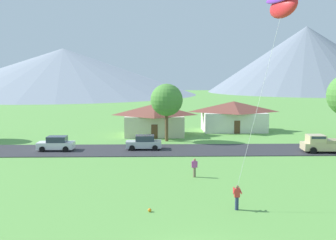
{
  "coord_description": "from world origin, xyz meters",
  "views": [
    {
      "loc": [
        -1.65,
        -17.07,
        9.0
      ],
      "look_at": [
        -1.02,
        10.2,
        5.71
      ],
      "focal_mm": 40.56,
      "sensor_mm": 36.0,
      "label": 1
    }
  ],
  "objects_px": {
    "parked_car_white_mid_west": "(56,144)",
    "watcher_person": "(194,167)",
    "house_leftmost": "(155,119)",
    "parked_car_silver_west_end": "(144,143)",
    "pickup_truck_sand_west_side": "(324,144)",
    "tree_near_left": "(167,100)",
    "kite_flyer_with_kite": "(282,10)",
    "soccer_ball": "(150,210)",
    "house_left_center": "(233,116)"
  },
  "relations": [
    {
      "from": "parked_car_white_mid_west",
      "to": "watcher_person",
      "type": "relative_size",
      "value": 2.51
    },
    {
      "from": "house_leftmost",
      "to": "parked_car_silver_west_end",
      "type": "height_order",
      "value": "house_leftmost"
    },
    {
      "from": "pickup_truck_sand_west_side",
      "to": "parked_car_white_mid_west",
      "type": "bearing_deg",
      "value": 176.91
    },
    {
      "from": "tree_near_left",
      "to": "kite_flyer_with_kite",
      "type": "relative_size",
      "value": 0.53
    },
    {
      "from": "kite_flyer_with_kite",
      "to": "soccer_ball",
      "type": "bearing_deg",
      "value": -164.74
    },
    {
      "from": "house_left_center",
      "to": "soccer_ball",
      "type": "relative_size",
      "value": 43.88
    },
    {
      "from": "house_left_center",
      "to": "watcher_person",
      "type": "height_order",
      "value": "house_left_center"
    },
    {
      "from": "house_left_center",
      "to": "kite_flyer_with_kite",
      "type": "relative_size",
      "value": 0.72
    },
    {
      "from": "soccer_ball",
      "to": "house_leftmost",
      "type": "bearing_deg",
      "value": 90.07
    },
    {
      "from": "parked_car_white_mid_west",
      "to": "soccer_ball",
      "type": "relative_size",
      "value": 17.5
    },
    {
      "from": "parked_car_white_mid_west",
      "to": "watcher_person",
      "type": "distance_m",
      "value": 19.31
    },
    {
      "from": "house_leftmost",
      "to": "kite_flyer_with_kite",
      "type": "bearing_deg",
      "value": -72.69
    },
    {
      "from": "parked_car_white_mid_west",
      "to": "tree_near_left",
      "type": "bearing_deg",
      "value": 25.79
    },
    {
      "from": "tree_near_left",
      "to": "parked_car_white_mid_west",
      "type": "relative_size",
      "value": 1.85
    },
    {
      "from": "parked_car_white_mid_west",
      "to": "soccer_ball",
      "type": "height_order",
      "value": "parked_car_white_mid_west"
    },
    {
      "from": "watcher_person",
      "to": "house_leftmost",
      "type": "bearing_deg",
      "value": 99.18
    },
    {
      "from": "kite_flyer_with_kite",
      "to": "watcher_person",
      "type": "relative_size",
      "value": 8.7
    },
    {
      "from": "parked_car_silver_west_end",
      "to": "kite_flyer_with_kite",
      "type": "xyz_separation_m",
      "value": [
        10.28,
        -18.28,
        12.52
      ]
    },
    {
      "from": "tree_near_left",
      "to": "watcher_person",
      "type": "relative_size",
      "value": 4.64
    },
    {
      "from": "parked_car_white_mid_west",
      "to": "watcher_person",
      "type": "height_order",
      "value": "parked_car_white_mid_west"
    },
    {
      "from": "house_left_center",
      "to": "tree_near_left",
      "type": "xyz_separation_m",
      "value": [
        -10.88,
        -9.26,
        3.12
      ]
    },
    {
      "from": "kite_flyer_with_kite",
      "to": "soccer_ball",
      "type": "height_order",
      "value": "kite_flyer_with_kite"
    },
    {
      "from": "kite_flyer_with_kite",
      "to": "soccer_ball",
      "type": "relative_size",
      "value": 60.71
    },
    {
      "from": "parked_car_silver_west_end",
      "to": "parked_car_white_mid_west",
      "type": "distance_m",
      "value": 10.35
    },
    {
      "from": "soccer_ball",
      "to": "parked_car_white_mid_west",
      "type": "bearing_deg",
      "value": 119.63
    },
    {
      "from": "house_leftmost",
      "to": "kite_flyer_with_kite",
      "type": "height_order",
      "value": "kite_flyer_with_kite"
    },
    {
      "from": "tree_near_left",
      "to": "kite_flyer_with_kite",
      "type": "distance_m",
      "value": 26.46
    },
    {
      "from": "watcher_person",
      "to": "soccer_ball",
      "type": "distance_m",
      "value": 9.26
    },
    {
      "from": "parked_car_white_mid_west",
      "to": "pickup_truck_sand_west_side",
      "type": "distance_m",
      "value": 31.24
    },
    {
      "from": "tree_near_left",
      "to": "kite_flyer_with_kite",
      "type": "bearing_deg",
      "value": -72.86
    },
    {
      "from": "house_left_center",
      "to": "parked_car_silver_west_end",
      "type": "bearing_deg",
      "value": -132.18
    },
    {
      "from": "pickup_truck_sand_west_side",
      "to": "soccer_ball",
      "type": "xyz_separation_m",
      "value": [
        -19.66,
        -18.58,
        -0.94
      ]
    },
    {
      "from": "house_left_center",
      "to": "soccer_ball",
      "type": "height_order",
      "value": "house_left_center"
    },
    {
      "from": "kite_flyer_with_kite",
      "to": "watcher_person",
      "type": "xyz_separation_m",
      "value": [
        -5.36,
        5.96,
        -12.51
      ]
    },
    {
      "from": "parked_car_silver_west_end",
      "to": "pickup_truck_sand_west_side",
      "type": "bearing_deg",
      "value": -5.96
    },
    {
      "from": "house_leftmost",
      "to": "soccer_ball",
      "type": "height_order",
      "value": "house_leftmost"
    },
    {
      "from": "house_leftmost",
      "to": "watcher_person",
      "type": "height_order",
      "value": "house_leftmost"
    },
    {
      "from": "house_left_center",
      "to": "pickup_truck_sand_west_side",
      "type": "height_order",
      "value": "house_left_center"
    },
    {
      "from": "watcher_person",
      "to": "parked_car_silver_west_end",
      "type": "bearing_deg",
      "value": 111.78
    },
    {
      "from": "kite_flyer_with_kite",
      "to": "pickup_truck_sand_west_side",
      "type": "bearing_deg",
      "value": 56.72
    },
    {
      "from": "house_left_center",
      "to": "kite_flyer_with_kite",
      "type": "height_order",
      "value": "kite_flyer_with_kite"
    },
    {
      "from": "parked_car_silver_west_end",
      "to": "pickup_truck_sand_west_side",
      "type": "distance_m",
      "value": 20.97
    },
    {
      "from": "house_leftmost",
      "to": "tree_near_left",
      "type": "bearing_deg",
      "value": -71.92
    },
    {
      "from": "house_left_center",
      "to": "parked_car_silver_west_end",
      "type": "xyz_separation_m",
      "value": [
        -13.71,
        -15.13,
        -1.59
      ]
    },
    {
      "from": "watcher_person",
      "to": "soccer_ball",
      "type": "relative_size",
      "value": 6.98
    },
    {
      "from": "house_leftmost",
      "to": "house_left_center",
      "type": "xyz_separation_m",
      "value": [
        12.56,
        4.12,
        0.03
      ]
    },
    {
      "from": "kite_flyer_with_kite",
      "to": "parked_car_white_mid_west",
      "type": "bearing_deg",
      "value": 139.22
    },
    {
      "from": "house_left_center",
      "to": "tree_near_left",
      "type": "height_order",
      "value": "tree_near_left"
    },
    {
      "from": "watcher_person",
      "to": "kite_flyer_with_kite",
      "type": "bearing_deg",
      "value": -48.02
    },
    {
      "from": "tree_near_left",
      "to": "watcher_person",
      "type": "bearing_deg",
      "value": -83.44
    }
  ]
}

